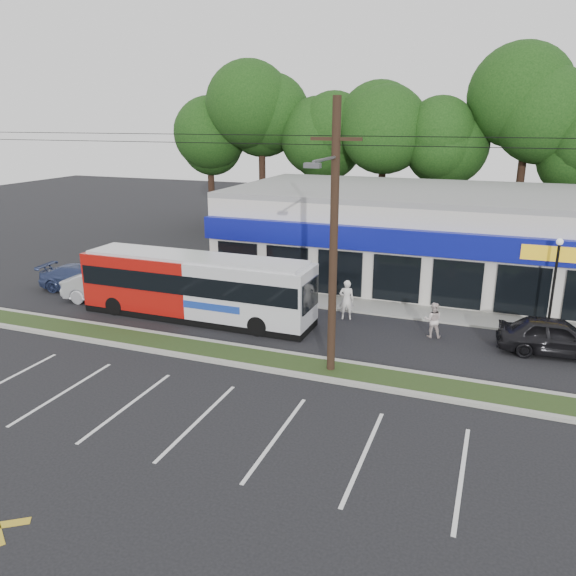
% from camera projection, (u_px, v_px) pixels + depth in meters
% --- Properties ---
extents(ground, '(120.00, 120.00, 0.00)m').
position_uv_depth(ground, '(248.00, 370.00, 21.54)').
color(ground, black).
rests_on(ground, ground).
extents(grass_strip, '(40.00, 1.60, 0.12)m').
position_uv_depth(grass_strip, '(259.00, 359.00, 22.42)').
color(grass_strip, '#213314').
rests_on(grass_strip, ground).
extents(curb_south, '(40.00, 0.25, 0.14)m').
position_uv_depth(curb_south, '(250.00, 367.00, 21.66)').
color(curb_south, '#9E9E93').
rests_on(curb_south, ground).
extents(curb_north, '(40.00, 0.25, 0.14)m').
position_uv_depth(curb_north, '(267.00, 350.00, 23.18)').
color(curb_north, '#9E9E93').
rests_on(curb_north, ground).
extents(sidewalk, '(32.00, 2.20, 0.10)m').
position_uv_depth(sidewalk, '(415.00, 312.00, 27.87)').
color(sidewalk, '#9E9E93').
rests_on(sidewalk, ground).
extents(strip_mall, '(25.00, 12.55, 5.30)m').
position_uv_depth(strip_mall, '(445.00, 235.00, 33.14)').
color(strip_mall, silver).
rests_on(strip_mall, ground).
extents(utility_pole, '(50.00, 2.77, 10.00)m').
position_uv_depth(utility_pole, '(329.00, 232.00, 19.84)').
color(utility_pole, black).
rests_on(utility_pole, ground).
extents(lamp_post, '(0.30, 0.30, 4.25)m').
position_uv_depth(lamp_post, '(555.00, 273.00, 24.89)').
color(lamp_post, black).
rests_on(lamp_post, ground).
extents(tree_line, '(46.76, 6.76, 11.83)m').
position_uv_depth(tree_line, '(445.00, 131.00, 41.00)').
color(tree_line, black).
rests_on(tree_line, ground).
extents(metrobus, '(11.53, 2.52, 3.10)m').
position_uv_depth(metrobus, '(196.00, 285.00, 26.72)').
color(metrobus, '#A5110C').
rests_on(metrobus, ground).
extents(car_dark, '(4.61, 2.11, 1.53)m').
position_uv_depth(car_dark, '(556.00, 336.00, 22.81)').
color(car_dark, black).
rests_on(car_dark, ground).
extents(car_silver, '(5.09, 2.20, 1.63)m').
position_uv_depth(car_silver, '(110.00, 287.00, 29.27)').
color(car_silver, '#B6B9BE').
rests_on(car_silver, ground).
extents(car_blue, '(5.13, 2.60, 1.43)m').
position_uv_depth(car_blue, '(83.00, 278.00, 31.35)').
color(car_blue, navy).
rests_on(car_blue, ground).
extents(pedestrian_a, '(0.79, 0.61, 1.94)m').
position_uv_depth(pedestrian_a, '(347.00, 300.00, 26.76)').
color(pedestrian_a, white).
rests_on(pedestrian_a, ground).
extents(pedestrian_b, '(0.86, 0.72, 1.59)m').
position_uv_depth(pedestrian_b, '(433.00, 320.00, 24.58)').
color(pedestrian_b, silver).
rests_on(pedestrian_b, ground).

